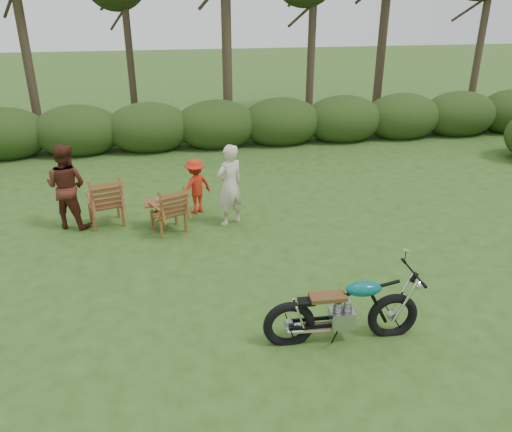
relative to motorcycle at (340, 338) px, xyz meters
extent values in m
plane|color=#284A18|center=(-0.52, 0.66, 0.00)|extent=(80.00, 80.00, 0.00)
cylinder|color=#382C1E|center=(-6.02, 11.76, 3.60)|extent=(0.28, 0.28, 7.20)
cylinder|color=#382C1E|center=(-3.02, 12.86, 3.15)|extent=(0.24, 0.24, 6.30)
cylinder|color=#382C1E|center=(-0.02, 10.66, 3.83)|extent=(0.30, 0.30, 7.65)
cylinder|color=#382C1E|center=(2.98, 11.76, 3.24)|extent=(0.26, 0.26, 6.48)
cylinder|color=#382C1E|center=(5.98, 12.86, 3.96)|extent=(0.32, 0.32, 7.92)
cylinder|color=#382C1E|center=(8.48, 10.66, 3.42)|extent=(0.24, 0.24, 6.84)
ellipsoid|color=#233D16|center=(-6.52, 9.66, 0.63)|extent=(2.52, 1.68, 1.51)
ellipsoid|color=#233D16|center=(-4.52, 9.66, 0.63)|extent=(2.52, 1.68, 1.51)
ellipsoid|color=#233D16|center=(-2.52, 9.66, 0.63)|extent=(2.52, 1.68, 1.51)
ellipsoid|color=#233D16|center=(-0.52, 9.66, 0.63)|extent=(2.52, 1.68, 1.51)
ellipsoid|color=#233D16|center=(1.48, 9.66, 0.63)|extent=(2.52, 1.68, 1.51)
ellipsoid|color=#233D16|center=(3.48, 9.66, 0.63)|extent=(2.52, 1.68, 1.51)
ellipsoid|color=#233D16|center=(5.48, 9.66, 0.63)|extent=(2.52, 1.68, 1.51)
ellipsoid|color=#233D16|center=(7.48, 9.66, 0.63)|extent=(2.52, 1.68, 1.51)
imported|color=beige|center=(-2.27, 3.98, 0.59)|extent=(0.15, 0.15, 0.09)
imported|color=beige|center=(-0.92, 3.90, 0.00)|extent=(0.71, 0.63, 1.63)
imported|color=#4E2116|center=(-4.02, 4.39, 0.00)|extent=(0.98, 0.88, 1.66)
imported|color=red|center=(-1.54, 4.61, 0.00)|extent=(0.87, 0.77, 1.16)
camera|label=1|loc=(-2.11, -5.12, 4.16)|focal=35.00mm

